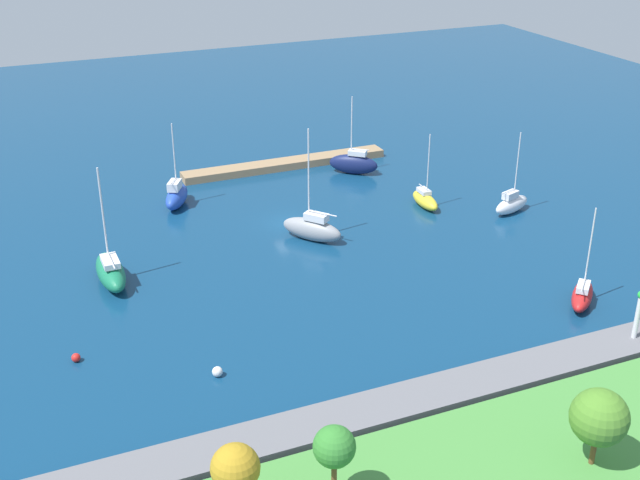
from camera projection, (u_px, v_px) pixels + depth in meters
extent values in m
plane|color=navy|center=(289.00, 223.00, 78.69)|extent=(160.00, 160.00, 0.00)
cube|color=#997A56|center=(285.00, 164.00, 92.64)|extent=(23.95, 2.35, 0.84)
cube|color=slate|center=(458.00, 391.00, 52.88)|extent=(70.56, 3.40, 1.11)
cube|color=#478C3D|center=(524.00, 458.00, 46.94)|extent=(47.76, 9.70, 1.15)
cylinder|color=silver|center=(637.00, 318.00, 57.10)|extent=(0.36, 0.36, 3.20)
sphere|color=#AD841E|center=(235.00, 468.00, 40.13)|extent=(2.52, 2.52, 2.52)
cylinder|color=brown|center=(594.00, 447.00, 45.23)|extent=(0.31, 0.31, 2.18)
sphere|color=#4C8428|center=(599.00, 417.00, 44.35)|extent=(3.26, 3.26, 3.26)
cylinder|color=brown|center=(334.00, 479.00, 42.35)|extent=(0.30, 0.30, 2.94)
sphere|color=#337F2D|center=(334.00, 447.00, 41.44)|extent=(2.25, 2.25, 2.25)
ellipsoid|color=white|center=(512.00, 205.00, 80.69)|extent=(4.94, 2.87, 1.61)
cube|color=silver|center=(510.00, 195.00, 79.96)|extent=(1.89, 1.36, 0.72)
cylinder|color=silver|center=(517.00, 165.00, 79.08)|extent=(0.11, 0.11, 6.64)
cylinder|color=silver|center=(508.00, 191.00, 79.48)|extent=(2.03, 0.76, 0.09)
ellipsoid|color=#19724C|center=(111.00, 272.00, 67.15)|extent=(2.19, 6.74, 1.98)
cube|color=silver|center=(110.00, 261.00, 66.17)|extent=(1.30, 2.43, 0.50)
cylinder|color=silver|center=(103.00, 215.00, 65.29)|extent=(0.16, 0.16, 8.06)
cylinder|color=silver|center=(111.00, 261.00, 65.39)|extent=(0.15, 3.22, 0.13)
ellipsoid|color=#141E4C|center=(353.00, 164.00, 90.60)|extent=(5.33, 4.80, 2.20)
cube|color=silver|center=(357.00, 153.00, 89.91)|extent=(2.18, 2.04, 0.55)
cylinder|color=silver|center=(352.00, 126.00, 88.81)|extent=(0.13, 0.13, 6.58)
cylinder|color=silver|center=(360.00, 149.00, 89.65)|extent=(1.63, 1.37, 0.11)
ellipsoid|color=#2347B2|center=(177.00, 197.00, 82.13)|extent=(4.10, 5.46, 1.97)
cube|color=silver|center=(175.00, 185.00, 81.15)|extent=(1.86, 2.17, 0.87)
cylinder|color=silver|center=(174.00, 156.00, 80.54)|extent=(0.13, 0.13, 6.63)
cylinder|color=silver|center=(173.00, 181.00, 80.56)|extent=(1.12, 1.92, 0.10)
ellipsoid|color=red|center=(582.00, 296.00, 63.97)|extent=(4.69, 4.57, 1.54)
cube|color=silver|center=(583.00, 287.00, 63.21)|extent=(1.94, 1.91, 0.47)
cylinder|color=silver|center=(590.00, 248.00, 62.45)|extent=(0.12, 0.12, 6.64)
cylinder|color=silver|center=(583.00, 286.00, 62.56)|extent=(1.86, 1.78, 0.10)
ellipsoid|color=gray|center=(312.00, 230.00, 74.79)|extent=(5.11, 5.83, 2.06)
cube|color=silver|center=(316.00, 217.00, 74.00)|extent=(2.18, 2.36, 0.68)
cylinder|color=silver|center=(309.00, 175.00, 72.66)|extent=(0.14, 0.14, 8.57)
cylinder|color=silver|center=(323.00, 213.00, 73.50)|extent=(1.87, 2.35, 0.12)
ellipsoid|color=yellow|center=(425.00, 201.00, 82.01)|extent=(1.73, 4.62, 1.39)
cube|color=silver|center=(424.00, 191.00, 81.93)|extent=(0.99, 1.68, 0.42)
cylinder|color=silver|center=(428.00, 165.00, 80.17)|extent=(0.11, 0.11, 6.34)
cylinder|color=silver|center=(423.00, 187.00, 81.99)|extent=(0.16, 1.68, 0.09)
sphere|color=white|center=(217.00, 372.00, 55.20)|extent=(0.73, 0.73, 0.73)
sphere|color=red|center=(76.00, 358.00, 56.84)|extent=(0.63, 0.63, 0.63)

